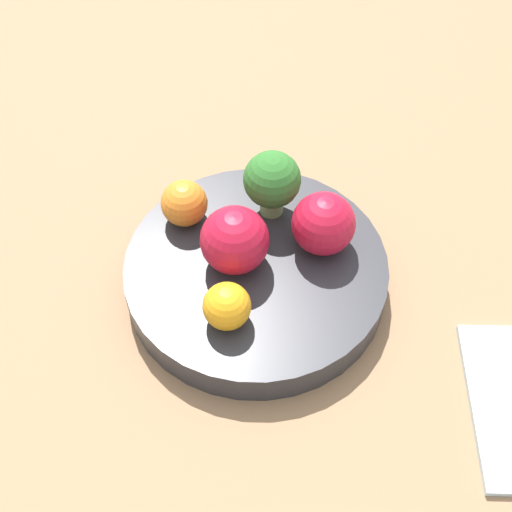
{
  "coord_description": "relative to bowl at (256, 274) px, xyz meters",
  "views": [
    {
      "loc": [
        0.35,
        0.04,
        0.51
      ],
      "look_at": [
        0.0,
        0.0,
        0.06
      ],
      "focal_mm": 50.0,
      "sensor_mm": 36.0,
      "label": 1
    }
  ],
  "objects": [
    {
      "name": "table_surface",
      "position": [
        0.0,
        0.0,
        -0.02
      ],
      "size": [
        1.2,
        1.2,
        0.02
      ],
      "color": "#936D4C",
      "rests_on": "ground_plane"
    },
    {
      "name": "broccoli",
      "position": [
        -0.06,
        0.01,
        0.05
      ],
      "size": [
        0.05,
        0.05,
        0.06
      ],
      "color": "#8CB76B",
      "rests_on": "bowl"
    },
    {
      "name": "bowl",
      "position": [
        0.0,
        0.0,
        0.0
      ],
      "size": [
        0.22,
        0.22,
        0.03
      ],
      "color": "#2D2D33",
      "rests_on": "table_surface"
    },
    {
      "name": "orange_back",
      "position": [
        0.06,
        -0.01,
        0.03
      ],
      "size": [
        0.04,
        0.04,
        0.04
      ],
      "color": "orange",
      "rests_on": "bowl"
    },
    {
      "name": "ground_plane",
      "position": [
        0.0,
        0.0,
        -0.03
      ],
      "size": [
        6.0,
        6.0,
        0.0
      ],
      "primitive_type": "plane",
      "color": "gray"
    },
    {
      "name": "apple_red",
      "position": [
        -0.0,
        -0.02,
        0.04
      ],
      "size": [
        0.06,
        0.06,
        0.06
      ],
      "color": "#B7142D",
      "rests_on": "bowl"
    },
    {
      "name": "orange_front",
      "position": [
        -0.04,
        -0.07,
        0.03
      ],
      "size": [
        0.04,
        0.04,
        0.04
      ],
      "color": "orange",
      "rests_on": "bowl"
    },
    {
      "name": "apple_green",
      "position": [
        -0.03,
        0.05,
        0.04
      ],
      "size": [
        0.05,
        0.05,
        0.05
      ],
      "color": "#B7142D",
      "rests_on": "bowl"
    }
  ]
}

